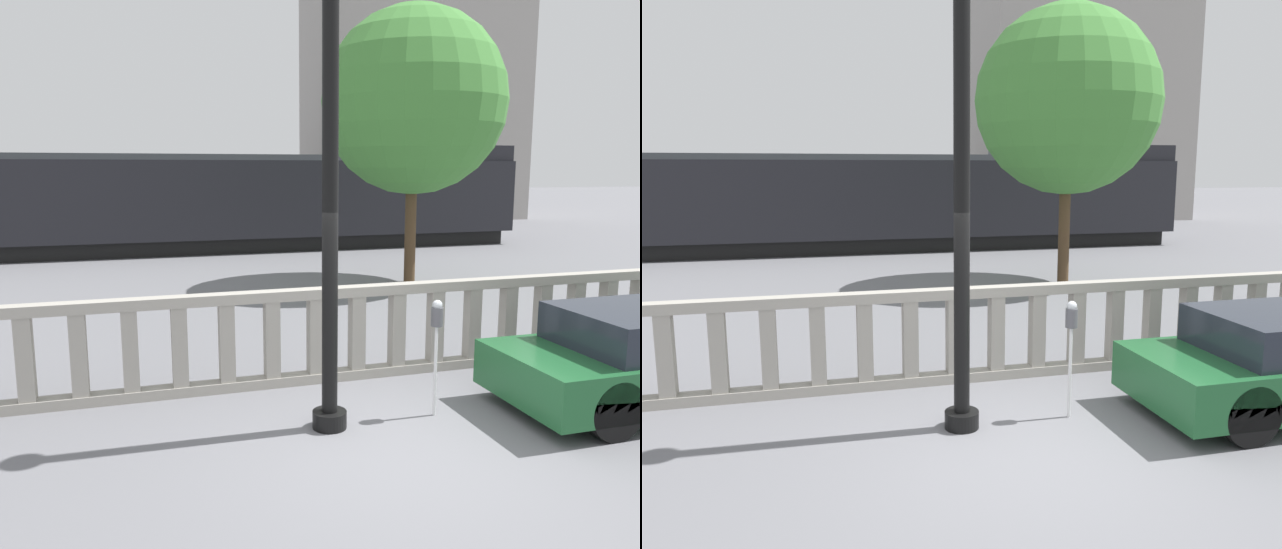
{
  "view_description": "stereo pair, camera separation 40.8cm",
  "coord_description": "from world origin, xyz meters",
  "views": [
    {
      "loc": [
        -2.71,
        -5.66,
        2.97
      ],
      "look_at": [
        0.07,
        3.42,
        1.36
      ],
      "focal_mm": 35.0,
      "sensor_mm": 36.0,
      "label": 1
    },
    {
      "loc": [
        -2.32,
        -5.77,
        2.97
      ],
      "look_at": [
        0.07,
        3.42,
        1.36
      ],
      "focal_mm": 35.0,
      "sensor_mm": 36.0,
      "label": 2
    }
  ],
  "objects": [
    {
      "name": "train_near",
      "position": [
        -2.8,
        17.27,
        1.71
      ],
      "size": [
        29.66,
        3.2,
        3.86
      ],
      "color": "black",
      "rests_on": "ground"
    },
    {
      "name": "tree_left",
      "position": [
        4.32,
        9.23,
        4.65
      ],
      "size": [
        4.69,
        4.69,
        7.0
      ],
      "color": "#4C3823",
      "rests_on": "ground"
    },
    {
      "name": "lamppost",
      "position": [
        -0.6,
        0.85,
        2.82
      ],
      "size": [
        0.4,
        0.4,
        5.24
      ],
      "color": "black",
      "rests_on": "ground"
    },
    {
      "name": "parking_meter",
      "position": [
        0.73,
        0.83,
        1.12
      ],
      "size": [
        0.14,
        0.14,
        1.44
      ],
      "color": "silver",
      "rests_on": "ground"
    },
    {
      "name": "building_block",
      "position": [
        13.97,
        29.98,
        7.44
      ],
      "size": [
        11.98,
        7.58,
        14.87
      ],
      "color": "gray",
      "rests_on": "ground"
    },
    {
      "name": "ground_plane",
      "position": [
        0.0,
        0.0,
        0.0
      ],
      "size": [
        160.0,
        160.0,
        0.0
      ],
      "primitive_type": "plane",
      "color": "slate"
    },
    {
      "name": "balustrade",
      "position": [
        0.0,
        2.42,
        0.67
      ],
      "size": [
        13.8,
        0.24,
        1.34
      ],
      "color": "#9E998E",
      "rests_on": "ground"
    },
    {
      "name": "train_far",
      "position": [
        0.04,
        24.47,
        1.91
      ],
      "size": [
        20.83,
        2.82,
        4.23
      ],
      "color": "black",
      "rests_on": "ground"
    }
  ]
}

